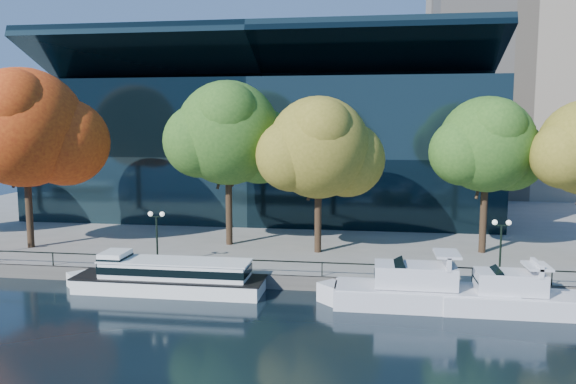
% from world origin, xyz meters
% --- Properties ---
extents(ground, '(160.00, 160.00, 0.00)m').
position_xyz_m(ground, '(0.00, 0.00, 0.00)').
color(ground, black).
rests_on(ground, ground).
extents(promenade, '(90.00, 67.08, 1.00)m').
position_xyz_m(promenade, '(0.00, 36.38, 0.50)').
color(promenade, slate).
rests_on(promenade, ground).
extents(railing, '(88.20, 0.08, 0.99)m').
position_xyz_m(railing, '(0.00, 3.25, 1.94)').
color(railing, black).
rests_on(railing, promenade).
extents(convention_building, '(50.00, 24.57, 21.43)m').
position_xyz_m(convention_building, '(-4.00, 31.79, 8.51)').
color(convention_building, black).
rests_on(convention_building, ground).
extents(tour_boat, '(14.27, 3.18, 2.71)m').
position_xyz_m(tour_boat, '(-5.63, 1.30, 1.15)').
color(tour_boat, white).
rests_on(tour_boat, ground).
extents(cruiser_near, '(12.32, 3.17, 3.57)m').
position_xyz_m(cruiser_near, '(11.12, 0.54, 1.11)').
color(cruiser_near, silver).
rests_on(cruiser_near, ground).
extents(cruiser_far, '(10.01, 2.78, 3.27)m').
position_xyz_m(cruiser_far, '(16.69, 0.27, 1.04)').
color(cruiser_far, silver).
rests_on(cruiser_far, ground).
extents(tree_1, '(12.35, 10.13, 15.05)m').
position_xyz_m(tree_1, '(-20.06, 8.60, 10.90)').
color(tree_1, black).
rests_on(tree_1, promenade).
extents(tree_2, '(11.08, 9.09, 14.08)m').
position_xyz_m(tree_2, '(-3.67, 12.18, 10.46)').
color(tree_2, black).
rests_on(tree_2, promenade).
extents(tree_3, '(10.26, 8.42, 12.65)m').
position_xyz_m(tree_3, '(4.20, 10.41, 9.37)').
color(tree_3, black).
rests_on(tree_3, promenade).
extents(tree_4, '(9.56, 7.84, 12.63)m').
position_xyz_m(tree_4, '(17.47, 12.23, 9.63)').
color(tree_4, black).
rests_on(tree_4, promenade).
extents(lamp_1, '(1.26, 0.36, 4.03)m').
position_xyz_m(lamp_1, '(-7.37, 4.50, 3.98)').
color(lamp_1, black).
rests_on(lamp_1, promenade).
extents(lamp_2, '(1.26, 0.36, 4.03)m').
position_xyz_m(lamp_2, '(17.00, 4.50, 3.98)').
color(lamp_2, black).
rests_on(lamp_2, promenade).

